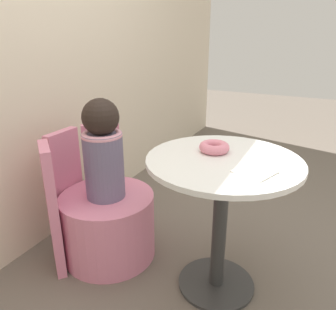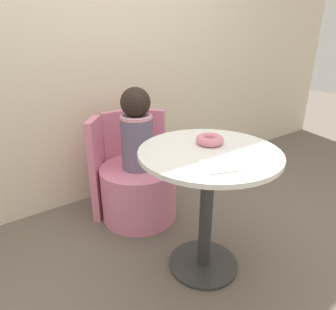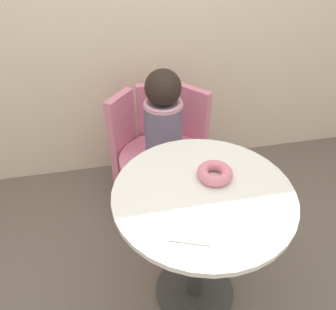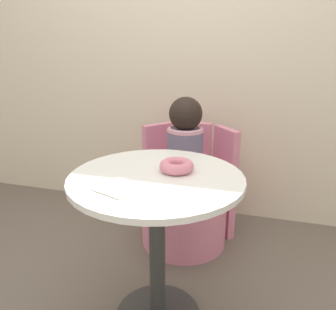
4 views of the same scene
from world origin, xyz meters
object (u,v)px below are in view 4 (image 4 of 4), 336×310
object	(u,v)px
tub_chair	(184,214)
child_figure	(185,144)
donut	(177,166)
round_table	(157,215)

from	to	relation	value
tub_chair	child_figure	xyz separation A→B (m)	(-0.00, 0.00, 0.47)
child_figure	donut	world-z (taller)	child_figure
tub_chair	round_table	bearing A→B (deg)	-87.18
tub_chair	child_figure	bearing A→B (deg)	180.00
round_table	tub_chair	distance (m)	0.75
tub_chair	donut	world-z (taller)	donut
tub_chair	child_figure	size ratio (longest dim) A/B	0.97
round_table	donut	size ratio (longest dim) A/B	4.96
tub_chair	donut	size ratio (longest dim) A/B	3.71
child_figure	donut	distance (m)	0.61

